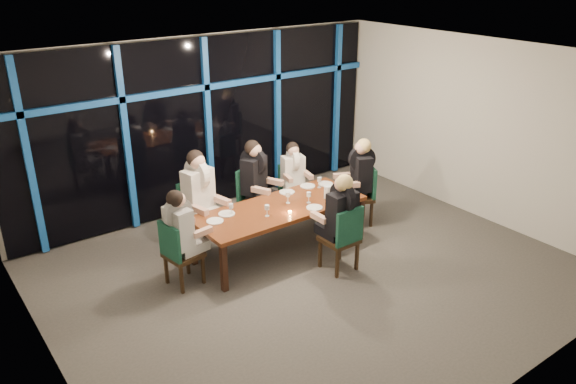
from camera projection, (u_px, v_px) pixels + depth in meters
name	position (u px, v px, depth m)	size (l,w,h in m)	color
room	(316.00, 137.00, 7.21)	(7.04, 7.00, 3.02)	#514D48
window_wall	(207.00, 122.00, 9.57)	(6.86, 0.43, 2.94)	black
dining_table	(280.00, 211.00, 8.33)	(2.60, 1.00, 0.75)	brown
chair_far_left	(198.00, 211.00, 8.50)	(0.59, 0.59, 1.08)	black
chair_far_mid	(252.00, 195.00, 9.14)	(0.63, 0.63, 1.03)	black
chair_far_right	(292.00, 187.00, 9.64)	(0.50, 0.50, 0.90)	black
chair_end_left	(178.00, 251.00, 7.49)	(0.51, 0.51, 0.96)	black
chair_end_right	(363.00, 192.00, 9.29)	(0.62, 0.62, 1.01)	black
chair_near_mid	(344.00, 236.00, 7.84)	(0.47, 0.47, 1.00)	black
diner_far_left	(200.00, 187.00, 8.28)	(0.60, 0.72, 1.05)	white
diner_far_mid	(256.00, 172.00, 8.94)	(0.65, 0.71, 1.00)	black
diner_far_right	(294.00, 169.00, 9.44)	(0.51, 0.60, 0.87)	white
diner_end_left	(181.00, 224.00, 7.40)	(0.63, 0.51, 0.93)	black
diner_end_right	(359.00, 170.00, 9.12)	(0.69, 0.63, 0.98)	black
diner_near_mid	(341.00, 208.00, 7.75)	(0.50, 0.62, 0.98)	black
plate_far_left	(227.00, 214.00, 8.05)	(0.24, 0.24, 0.01)	white
plate_far_mid	(287.00, 192.00, 8.78)	(0.24, 0.24, 0.01)	white
plate_far_right	(308.00, 186.00, 9.00)	(0.24, 0.24, 0.01)	white
plate_end_left	(215.00, 221.00, 7.83)	(0.24, 0.24, 0.01)	white
plate_end_right	(325.00, 184.00, 9.09)	(0.24, 0.24, 0.01)	white
plate_near_mid	(314.00, 208.00, 8.24)	(0.24, 0.24, 0.01)	white
wine_bottle	(345.00, 186.00, 8.70)	(0.07, 0.07, 0.31)	black
water_pitcher	(327.00, 192.00, 8.54)	(0.12, 0.11, 0.20)	white
tea_light	(290.00, 212.00, 8.08)	(0.05, 0.05, 0.03)	#FFAF4C
wine_glass_a	(267.00, 208.00, 7.94)	(0.07, 0.07, 0.17)	silver
wine_glass_b	(288.00, 195.00, 8.36)	(0.07, 0.07, 0.18)	white
wine_glass_c	(309.00, 195.00, 8.37)	(0.07, 0.07, 0.17)	silver
wine_glass_d	(231.00, 207.00, 8.00)	(0.06, 0.06, 0.17)	white
wine_glass_e	(319.00, 180.00, 8.92)	(0.07, 0.07, 0.17)	white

